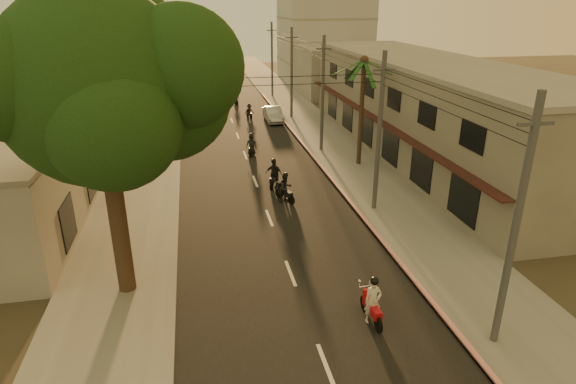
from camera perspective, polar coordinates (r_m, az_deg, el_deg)
name	(u,v)px	position (r m, az deg, el deg)	size (l,w,h in m)	color
ground	(300,299)	(20.24, 1.45, -12.52)	(160.00, 160.00, 0.00)	#383023
road	(245,155)	(38.23, -5.10, 4.37)	(10.00, 140.00, 0.02)	black
sidewalk_right	(336,149)	(39.65, 5.76, 5.06)	(5.00, 140.00, 0.12)	slate
sidewalk_left	(147,160)	(38.21, -16.37, 3.63)	(5.00, 140.00, 0.12)	slate
curb_stripe	(324,170)	(34.43, 4.31, 2.57)	(0.20, 60.00, 0.20)	red
shophouse_row	(425,107)	(39.36, 15.98, 9.61)	(8.80, 34.20, 7.30)	gray
left_building	(24,157)	(33.17, -28.78, 3.66)	(8.20, 24.20, 5.20)	gray
broadleaf_tree	(111,87)	(18.89, -20.24, 11.56)	(9.60, 8.70, 12.10)	black
palm_tree	(364,66)	(34.62, 8.98, 14.49)	(5.00, 5.00, 8.20)	black
utility_poles	(323,69)	(37.94, 4.20, 14.37)	(1.20, 48.26, 9.00)	#38383A
filler_right	(330,70)	(64.36, 5.04, 14.22)	(8.00, 14.00, 6.00)	gray
filler_left_near	(87,100)	(52.15, -22.73, 9.98)	(8.00, 14.00, 4.40)	gray
filler_left_far	(111,65)	(69.51, -20.25, 13.99)	(8.00, 14.00, 7.00)	gray
scooter_red	(373,302)	(18.80, 9.99, -12.74)	(0.75, 1.99, 1.96)	black
scooter_mid_a	(285,188)	(28.97, -0.30, 0.44)	(1.37, 1.76, 1.87)	black
scooter_mid_b	(274,174)	(31.29, -1.69, 2.15)	(1.41, 1.85, 1.95)	black
scooter_far_a	(251,145)	(38.02, -4.36, 5.55)	(1.05, 1.79, 1.78)	black
scooter_far_b	(249,112)	(50.27, -4.60, 9.47)	(1.21, 1.60, 1.58)	black
parked_car	(273,114)	(48.89, -1.77, 9.18)	(1.57, 4.41, 1.45)	#97999F
scooter_far_c	(236,98)	(57.53, -6.17, 10.96)	(0.73, 1.60, 1.57)	black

